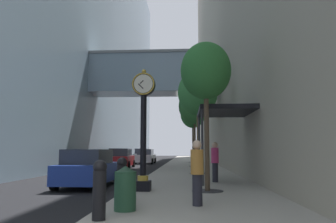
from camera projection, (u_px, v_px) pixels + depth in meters
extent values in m
plane|color=black|center=(164.00, 166.00, 30.71)|extent=(110.00, 110.00, 0.00)
cube|color=#9E998E|center=(190.00, 164.00, 33.54)|extent=(5.16, 80.00, 0.14)
cube|color=#849EB2|center=(71.00, 12.00, 36.41)|extent=(9.00, 80.00, 34.77)
cube|color=#849EB2|center=(155.00, 76.00, 29.49)|extent=(12.30, 3.20, 3.47)
cube|color=gray|center=(155.00, 56.00, 29.71)|extent=(12.30, 3.40, 0.24)
cube|color=black|center=(143.00, 186.00, 11.20)|extent=(0.55, 0.55, 0.35)
cylinder|color=gold|center=(143.00, 178.00, 11.23)|extent=(0.39, 0.38, 0.18)
cylinder|color=black|center=(143.00, 135.00, 11.42)|extent=(0.22, 0.22, 2.87)
cylinder|color=black|center=(144.00, 85.00, 11.64)|extent=(0.84, 0.28, 0.84)
torus|color=gold|center=(143.00, 84.00, 11.49)|extent=(0.82, 0.05, 0.82)
cylinder|color=silver|center=(143.00, 84.00, 11.49)|extent=(0.69, 0.01, 0.69)
cylinder|color=silver|center=(144.00, 85.00, 11.79)|extent=(0.69, 0.01, 0.69)
sphere|color=gold|center=(144.00, 71.00, 11.70)|extent=(0.16, 0.16, 0.16)
cube|color=black|center=(142.00, 82.00, 11.49)|extent=(0.14, 0.01, 0.14)
cube|color=black|center=(141.00, 86.00, 11.48)|extent=(0.21, 0.01, 0.21)
cylinder|color=black|center=(99.00, 195.00, 6.55)|extent=(0.28, 0.28, 1.00)
sphere|color=black|center=(100.00, 167.00, 6.62)|extent=(0.29, 0.29, 0.29)
cylinder|color=black|center=(122.00, 184.00, 8.82)|extent=(0.28, 0.28, 1.00)
sphere|color=black|center=(122.00, 163.00, 8.89)|extent=(0.29, 0.29, 0.29)
cylinder|color=#333335|center=(208.00, 191.00, 11.04)|extent=(1.10, 1.10, 0.02)
cylinder|color=#4C3D2D|center=(207.00, 139.00, 11.25)|extent=(0.18, 0.18, 3.62)
ellipsoid|color=#2D7033|center=(206.00, 71.00, 11.55)|extent=(1.83, 1.83, 2.11)
cylinder|color=#333335|center=(199.00, 173.00, 19.29)|extent=(1.10, 1.10, 0.02)
cylinder|color=brown|center=(198.00, 140.00, 19.54)|extent=(0.18, 0.18, 4.08)
ellipsoid|color=#387F3D|center=(198.00, 93.00, 19.90)|extent=(2.50, 2.50, 2.87)
cylinder|color=#333335|center=(195.00, 166.00, 27.55)|extent=(1.10, 1.10, 0.02)
cylinder|color=#4C3D2D|center=(195.00, 142.00, 27.81)|extent=(0.18, 0.18, 4.26)
ellipsoid|color=#387F3D|center=(194.00, 106.00, 28.19)|extent=(2.82, 2.82, 3.24)
cylinder|color=#333335|center=(193.00, 163.00, 35.81)|extent=(1.10, 1.10, 0.02)
cylinder|color=brown|center=(193.00, 143.00, 36.08)|extent=(0.18, 0.18, 4.49)
ellipsoid|color=#2D7033|center=(193.00, 114.00, 36.48)|extent=(2.81, 2.81, 3.23)
cylinder|color=#234C33|center=(125.00, 191.00, 7.56)|extent=(0.52, 0.52, 0.92)
cone|color=#183523|center=(126.00, 169.00, 7.63)|extent=(0.53, 0.53, 0.16)
cylinder|color=#23232D|center=(197.00, 190.00, 8.21)|extent=(0.35, 0.35, 0.80)
cylinder|color=#B77A33|center=(197.00, 162.00, 8.30)|extent=(0.46, 0.46, 0.65)
sphere|color=beige|center=(197.00, 145.00, 8.35)|extent=(0.24, 0.24, 0.24)
cylinder|color=#23232D|center=(215.00, 172.00, 14.22)|extent=(0.34, 0.34, 0.85)
cylinder|color=#C6336B|center=(215.00, 155.00, 14.31)|extent=(0.45, 0.45, 0.68)
sphere|color=beige|center=(215.00, 145.00, 14.37)|extent=(0.26, 0.26, 0.26)
cube|color=black|center=(225.00, 111.00, 14.62)|extent=(2.40, 3.60, 0.20)
cylinder|color=#333338|center=(202.00, 146.00, 12.91)|extent=(0.10, 0.10, 3.20)
cylinder|color=#333338|center=(199.00, 147.00, 16.08)|extent=(0.10, 0.10, 3.20)
cube|color=navy|center=(89.00, 172.00, 13.75)|extent=(1.82, 4.29, 0.77)
cube|color=#282D38|center=(88.00, 157.00, 13.62)|extent=(1.60, 2.40, 0.63)
cylinder|color=black|center=(80.00, 176.00, 15.21)|extent=(0.22, 0.64, 0.64)
cylinder|color=black|center=(117.00, 176.00, 15.10)|extent=(0.22, 0.64, 0.64)
cylinder|color=black|center=(55.00, 182.00, 12.33)|extent=(0.22, 0.64, 0.64)
cylinder|color=black|center=(100.00, 183.00, 12.21)|extent=(0.22, 0.64, 0.64)
cube|color=silver|center=(146.00, 158.00, 36.28)|extent=(1.84, 4.57, 0.79)
cube|color=#282D38|center=(145.00, 152.00, 36.14)|extent=(1.60, 2.57, 0.65)
cylinder|color=black|center=(140.00, 160.00, 37.84)|extent=(0.23, 0.64, 0.64)
cylinder|color=black|center=(155.00, 160.00, 37.72)|extent=(0.23, 0.64, 0.64)
cylinder|color=black|center=(136.00, 161.00, 34.77)|extent=(0.23, 0.64, 0.64)
cylinder|color=black|center=(152.00, 161.00, 34.65)|extent=(0.23, 0.64, 0.64)
cube|color=#B7BABF|center=(142.00, 157.00, 42.59)|extent=(1.85, 4.50, 0.85)
cube|color=#282D38|center=(142.00, 151.00, 42.46)|extent=(1.60, 2.53, 0.69)
cylinder|color=black|center=(138.00, 159.00, 44.12)|extent=(0.23, 0.64, 0.64)
cylinder|color=black|center=(150.00, 159.00, 43.99)|extent=(0.23, 0.64, 0.64)
cylinder|color=black|center=(134.00, 160.00, 41.11)|extent=(0.23, 0.64, 0.64)
cylinder|color=black|center=(147.00, 160.00, 40.98)|extent=(0.23, 0.64, 0.64)
cube|color=#AD191E|center=(121.00, 161.00, 27.83)|extent=(1.97, 4.71, 0.82)
cube|color=#282D38|center=(121.00, 152.00, 27.69)|extent=(1.68, 2.66, 0.67)
cylinder|color=black|center=(114.00, 163.00, 29.38)|extent=(0.24, 0.65, 0.64)
cylinder|color=black|center=(134.00, 163.00, 29.34)|extent=(0.24, 0.65, 0.64)
cylinder|color=black|center=(107.00, 165.00, 26.24)|extent=(0.24, 0.65, 0.64)
cylinder|color=black|center=(129.00, 165.00, 26.21)|extent=(0.24, 0.65, 0.64)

